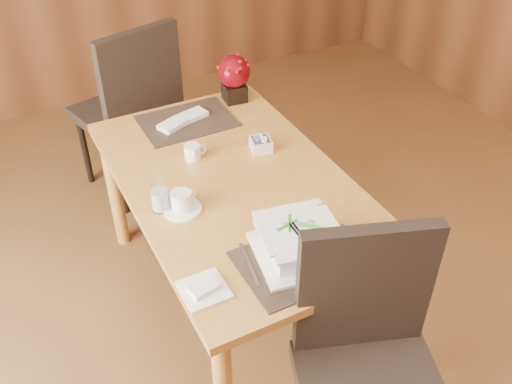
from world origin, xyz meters
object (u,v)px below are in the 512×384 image
soup_setting (299,242)px  bread_plate (204,290)px  creamer_jug (192,152)px  sugar_caddy (261,144)px  near_chair (369,355)px  coffee_cup (182,203)px  berry_decor (234,76)px  water_glass (159,192)px  far_chair (133,104)px  dining_table (236,198)px

soup_setting → bread_plate: 0.38m
creamer_jug → bread_plate: (-0.27, -0.76, -0.03)m
sugar_caddy → near_chair: bearing=-97.9°
creamer_jug → bread_plate: creamer_jug is taller
coffee_cup → bread_plate: 0.45m
creamer_jug → berry_decor: size_ratio=0.38×
coffee_cup → near_chair: 0.91m
berry_decor → bread_plate: (-0.67, -1.16, -0.14)m
water_glass → far_chair: 1.17m
bread_plate → near_chair: (0.43, -0.39, -0.16)m
far_chair → dining_table: bearing=81.7°
water_glass → creamer_jug: water_glass is taller
bread_plate → far_chair: far_chair is taller
dining_table → sugar_caddy: sugar_caddy is taller
creamer_jug → near_chair: size_ratio=0.09×
sugar_caddy → bread_plate: bearing=-130.4°
sugar_caddy → far_chair: 1.00m
far_chair → berry_decor: bearing=118.7°
dining_table → near_chair: bearing=-86.2°
sugar_caddy → dining_table: bearing=-142.2°
sugar_caddy → near_chair: size_ratio=0.09×
berry_decor → far_chair: far_chair is taller
dining_table → far_chair: (-0.13, 1.09, -0.04)m
creamer_jug → sugar_caddy: size_ratio=1.02×
near_chair → far_chair: far_chair is taller
berry_decor → bread_plate: bearing=-120.2°
coffee_cup → bread_plate: coffee_cup is taller
soup_setting → near_chair: size_ratio=0.34×
dining_table → berry_decor: (0.30, 0.64, 0.24)m
soup_setting → water_glass: bearing=136.5°
bread_plate → soup_setting: bearing=0.7°
coffee_cup → creamer_jug: coffee_cup is taller
sugar_caddy → berry_decor: size_ratio=0.37×
bread_plate → near_chair: bearing=-41.9°
bread_plate → near_chair: near_chair is taller
dining_table → soup_setting: soup_setting is taller
bread_plate → far_chair: bearing=81.4°
soup_setting → far_chair: bearing=104.7°
water_glass → sugar_caddy: bearing=19.5°
dining_table → berry_decor: bearing=64.5°
bread_plate → sugar_caddy: bearing=49.6°
water_glass → near_chair: near_chair is taller
soup_setting → coffee_cup: bearing=133.1°
creamer_jug → far_chair: 0.87m
creamer_jug → far_chair: bearing=99.1°
dining_table → far_chair: 1.10m
bread_plate → far_chair: (0.24, 1.61, -0.14)m
sugar_caddy → far_chair: bearing=109.7°
dining_table → coffee_cup: coffee_cup is taller
coffee_cup → berry_decor: size_ratio=0.63×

